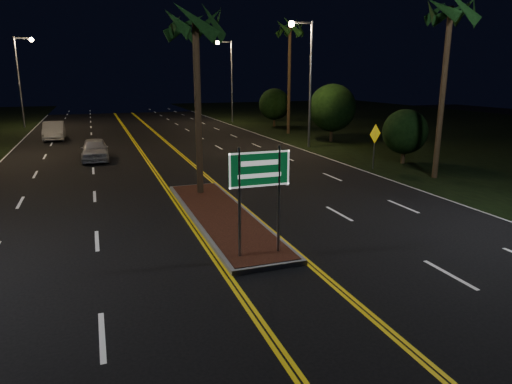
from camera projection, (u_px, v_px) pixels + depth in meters
name	position (u px, v px, depth m)	size (l,w,h in m)	color
ground	(299.00, 301.00, 10.93)	(120.00, 120.00, 0.00)	black
grass_right	(474.00, 132.00, 43.51)	(40.00, 110.00, 0.01)	black
median_island	(221.00, 216.00, 17.29)	(2.25, 10.25, 0.17)	gray
highway_sign	(259.00, 179.00, 12.88)	(1.80, 0.08, 3.20)	gray
streetlight_left_far	(22.00, 71.00, 46.20)	(1.91, 0.44, 9.00)	gray
streetlight_right_mid	(306.00, 70.00, 33.05)	(1.91, 0.44, 9.00)	gray
streetlight_right_far	(229.00, 72.00, 51.29)	(1.91, 0.44, 9.00)	gray
palm_median	(195.00, 25.00, 18.70)	(2.40, 2.40, 8.30)	#382819
palm_right_near	(451.00, 12.00, 22.08)	(2.40, 2.40, 9.30)	#382819
palm_right_far	(290.00, 30.00, 40.19)	(2.40, 2.40, 10.30)	#382819
shrub_near	(405.00, 132.00, 27.61)	(2.70, 2.70, 3.30)	#382819
shrub_mid	(332.00, 108.00, 36.71)	(3.78, 3.78, 4.62)	#382819
shrub_far	(274.00, 104.00, 47.68)	(3.24, 3.24, 3.96)	#382819
car_near	(95.00, 148.00, 28.93)	(2.07, 4.84, 1.61)	silver
car_far	(54.00, 129.00, 38.18)	(2.26, 5.28, 1.76)	silver
warning_sign	(375.00, 140.00, 26.02)	(0.99, 0.47, 2.57)	gray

